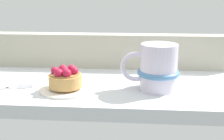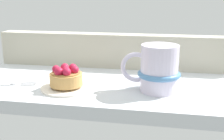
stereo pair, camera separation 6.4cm
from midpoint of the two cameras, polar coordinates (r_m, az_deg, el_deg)
name	(u,v)px [view 1 (the left image)]	position (r cm, az deg, el deg)	size (l,w,h in cm)	color
ground_plane	(104,87)	(71.40, -4.12, -3.44)	(70.23, 32.98, 2.94)	silver
window_rail_back	(109,51)	(83.17, -2.78, 3.81)	(68.82, 4.89, 9.62)	#B2AD99
dessert_plate	(66,89)	(65.78, -11.88, -3.67)	(11.62, 11.62, 0.95)	silver
raspberry_tart	(65,78)	(65.00, -12.02, -1.63)	(7.35, 7.35, 4.64)	tan
coffee_mug	(157,68)	(64.22, 6.15, 0.40)	(13.26, 9.45, 10.39)	silver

